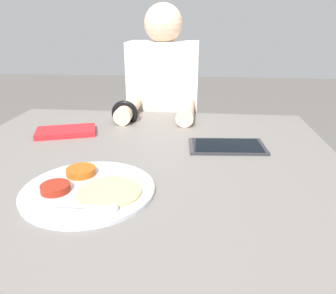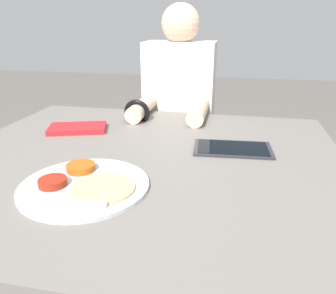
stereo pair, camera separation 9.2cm
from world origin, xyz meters
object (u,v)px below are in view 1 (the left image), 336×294
Objects in this scene: red_notebook at (66,132)px; person_diner at (163,134)px; thali_tray at (88,189)px; tablet_device at (227,146)px.

person_diner is (0.31, 0.47, -0.16)m from red_notebook.
person_diner reaches higher than thali_tray.
tablet_device is at bearing 42.92° from thali_tray.
tablet_device is (0.36, 0.33, -0.00)m from thali_tray.
tablet_device is 0.64m from person_diner.
thali_tray is at bearing -137.08° from tablet_device.
red_notebook is (-0.22, 0.41, 0.00)m from thali_tray.
tablet_device is at bearing -63.43° from person_diner.
person_diner is (-0.28, 0.55, -0.16)m from tablet_device.
thali_tray is 0.49m from tablet_device.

